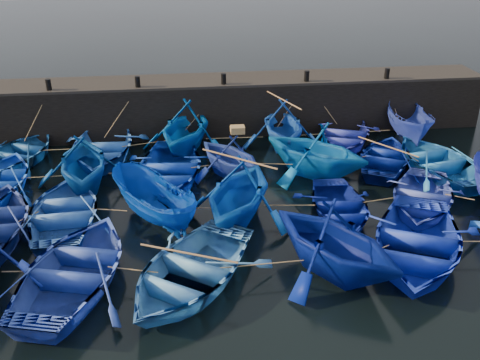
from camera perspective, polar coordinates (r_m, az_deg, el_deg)
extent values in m
plane|color=black|center=(18.00, 1.24, -6.51)|extent=(120.00, 120.00, 0.00)
cube|color=black|center=(26.93, -1.90, 7.93)|extent=(26.00, 2.50, 2.50)
cube|color=black|center=(26.55, -1.94, 10.61)|extent=(26.00, 2.50, 0.12)
cylinder|color=black|center=(26.15, -19.75, 9.55)|extent=(0.24, 0.24, 0.50)
cylinder|color=black|center=(25.57, -10.87, 10.26)|extent=(0.24, 0.24, 0.50)
cylinder|color=black|center=(25.60, -1.76, 10.73)|extent=(0.24, 0.24, 0.50)
cylinder|color=black|center=(26.25, 7.13, 10.94)|extent=(0.24, 0.24, 0.50)
cylinder|color=black|center=(27.47, 15.41, 10.91)|extent=(0.24, 0.24, 0.50)
imported|color=navy|center=(25.25, -22.58, 2.69)|extent=(4.93, 5.61, 0.97)
imported|color=blue|center=(24.46, -14.56, 3.41)|extent=(4.14, 5.65, 1.15)
imported|color=#00489D|center=(24.44, -5.84, 5.72)|extent=(5.22, 5.60, 2.40)
imported|color=blue|center=(24.84, 4.56, 5.95)|extent=(3.94, 4.50, 2.26)
imported|color=navy|center=(25.84, 11.03, 4.88)|extent=(4.97, 5.83, 1.02)
imported|color=#24399B|center=(26.90, 17.57, 5.84)|extent=(2.36, 4.77, 1.77)
imported|color=#06418C|center=(21.81, -16.35, 2.01)|extent=(4.29, 4.82, 2.32)
imported|color=#0C309D|center=(21.85, -7.59, 1.21)|extent=(4.35, 5.74, 1.12)
imported|color=navy|center=(21.91, -1.04, 2.67)|extent=(4.63, 4.78, 1.92)
imported|color=#0455AA|center=(22.11, 8.11, 3.30)|extent=(6.02, 5.97, 2.40)
imported|color=navy|center=(23.80, 15.32, 2.37)|extent=(4.92, 5.43, 0.92)
imported|color=blue|center=(23.94, 20.45, 1.95)|extent=(4.63, 5.80, 1.08)
imported|color=blue|center=(19.65, -18.16, -3.16)|extent=(3.88, 5.21, 1.03)
imported|color=#003093|center=(18.81, -9.31, -2.33)|extent=(3.84, 4.51, 1.69)
imported|color=#043FAF|center=(18.57, -0.14, -1.15)|extent=(5.47, 5.76, 2.38)
imported|color=navy|center=(19.45, 10.55, -2.82)|extent=(3.22, 4.33, 0.86)
imported|color=#2E42B3|center=(20.74, 18.81, -1.76)|extent=(5.15, 5.67, 0.96)
imported|color=#223CA2|center=(16.44, -17.08, -9.01)|extent=(5.25, 6.34, 1.14)
imported|color=#3773D2|center=(15.76, -5.46, -9.55)|extent=(6.16, 6.56, 1.11)
imported|color=#001171|center=(16.07, 10.09, -6.28)|extent=(5.89, 6.04, 2.42)
imported|color=#122AC6|center=(17.73, 18.31, -6.32)|extent=(6.13, 6.89, 1.18)
cube|color=olive|center=(21.52, -0.27, 5.40)|extent=(0.57, 0.44, 0.28)
cylinder|color=tan|center=(24.79, -18.64, 3.10)|extent=(1.77, 0.04, 0.04)
cylinder|color=tan|center=(24.50, -10.15, 3.85)|extent=(1.96, 0.52, 0.04)
cylinder|color=tan|center=(24.77, -0.59, 4.52)|extent=(2.66, 0.13, 0.04)
cylinder|color=tan|center=(25.40, 7.83, 4.84)|extent=(1.19, 0.08, 0.04)
cylinder|color=tan|center=(26.38, 14.33, 5.08)|extent=(1.39, 0.11, 0.04)
cylinder|color=tan|center=(22.40, -20.37, 0.31)|extent=(1.54, 0.07, 0.04)
cylinder|color=tan|center=(21.90, -11.89, 0.87)|extent=(1.50, 0.16, 0.04)
cylinder|color=tan|center=(21.93, -4.29, 1.44)|extent=(0.73, 0.18, 0.04)
cylinder|color=tan|center=(22.15, 3.52, 1.73)|extent=(1.70, 0.38, 0.04)
cylinder|color=tan|center=(23.02, 11.79, 2.18)|extent=(1.46, 0.49, 0.04)
cylinder|color=tan|center=(23.82, 17.91, 2.27)|extent=(0.23, 0.80, 0.04)
cylinder|color=tan|center=(19.66, -21.61, -3.64)|extent=(0.54, 0.63, 0.04)
cylinder|color=tan|center=(19.24, -13.79, -3.10)|extent=(1.27, 0.35, 0.04)
cylinder|color=tan|center=(18.85, -4.70, -3.00)|extent=(1.20, 0.21, 0.04)
cylinder|color=tan|center=(19.05, 5.29, -2.70)|extent=(1.80, 0.25, 0.04)
cylinder|color=tan|center=(20.00, 14.84, -2.04)|extent=(1.39, 0.27, 0.04)
cylinder|color=tan|center=(21.10, 22.39, -1.69)|extent=(0.87, 0.57, 0.04)
cylinder|color=tan|center=(16.86, -22.13, -9.02)|extent=(1.22, 0.16, 0.04)
cylinder|color=tan|center=(16.03, -11.39, -9.36)|extent=(1.47, 0.49, 0.04)
cylinder|color=tan|center=(15.96, 2.40, -8.96)|extent=(2.52, 0.12, 0.04)
cylinder|color=tan|center=(17.04, 14.27, -7.31)|extent=(1.03, 0.51, 0.04)
cylinder|color=tan|center=(26.18, -20.86, 6.41)|extent=(1.28, 0.89, 2.09)
cylinder|color=tan|center=(25.52, -12.56, 7.03)|extent=(1.71, 0.90, 2.09)
cylinder|color=tan|center=(25.65, -3.81, 7.71)|extent=(1.95, 0.40, 2.09)
cylinder|color=tan|center=(26.15, 5.57, 8.02)|extent=(1.49, 0.50, 2.09)
cylinder|color=tan|center=(26.53, 8.75, 8.10)|extent=(1.57, 0.45, 2.09)
cylinder|color=tan|center=(27.72, 15.99, 8.19)|extent=(0.76, 0.38, 2.08)
cylinder|color=#99724C|center=(24.46, 4.66, 8.50)|extent=(1.08, 2.84, 0.06)
cylinder|color=#99724C|center=(23.61, 15.46, 3.46)|extent=(1.77, 2.49, 0.06)
cylinder|color=#99724C|center=(18.04, -0.14, 2.28)|extent=(2.34, 1.97, 0.06)
cylinder|color=#99724C|center=(15.43, -5.55, -7.80)|extent=(2.74, 1.32, 0.06)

